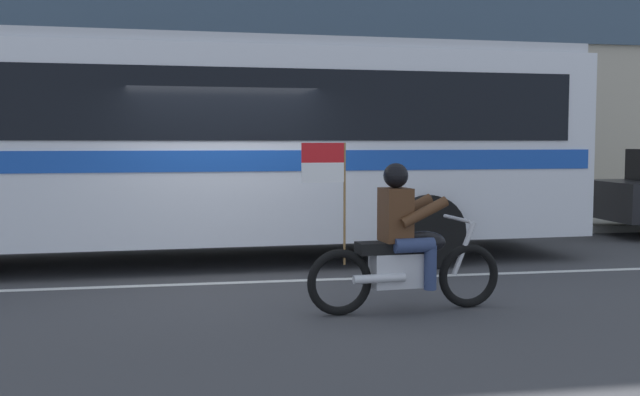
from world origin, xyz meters
name	(u,v)px	position (x,y,z in m)	size (l,w,h in m)	color
ground_plane	(226,275)	(0.00, 0.00, 0.00)	(60.00, 60.00, 0.00)	#3D3D3F
sidewalk_curb	(212,226)	(0.00, 5.10, 0.07)	(28.00, 3.80, 0.15)	gray
lane_center_stripe	(229,283)	(0.00, -0.60, 0.00)	(26.60, 0.14, 0.01)	silver
transit_bus	(199,135)	(-0.30, 1.19, 1.88)	(11.49, 3.00, 3.22)	silver
motorcycle_with_rider	(404,249)	(1.71, -2.51, 0.67)	(2.19, 0.64, 1.78)	black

